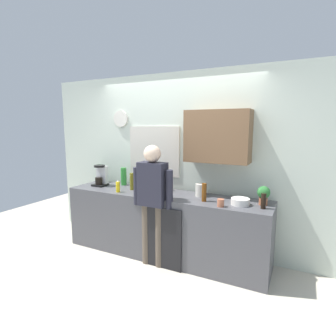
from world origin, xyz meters
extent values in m
plane|color=beige|center=(0.00, 0.00, 0.00)|extent=(8.00, 8.00, 0.00)
cube|color=#4C4C51|center=(0.00, 0.30, 0.45)|extent=(2.91, 0.64, 0.90)
cube|color=black|center=(0.14, -0.03, 0.41)|extent=(0.56, 0.02, 0.81)
cube|color=silver|center=(0.00, 0.73, 1.30)|extent=(4.51, 0.10, 2.60)
cube|color=beige|center=(-0.36, 0.67, 1.45)|extent=(0.86, 0.02, 0.76)
cube|color=#8CA5C6|center=(-0.36, 0.67, 1.45)|extent=(0.80, 0.02, 0.70)
cube|color=brown|center=(0.69, 0.52, 1.70)|extent=(0.84, 0.32, 0.68)
cylinder|color=silver|center=(-0.96, 0.66, 1.95)|extent=(0.26, 0.03, 0.26)
cube|color=black|center=(-1.13, 0.30, 0.92)|extent=(0.20, 0.20, 0.03)
cube|color=silver|center=(-1.13, 0.36, 1.07)|extent=(0.18, 0.08, 0.28)
cylinder|color=black|center=(-1.13, 0.27, 0.99)|extent=(0.11, 0.11, 0.11)
cylinder|color=black|center=(-1.13, 0.30, 1.22)|extent=(0.17, 0.17, 0.03)
cylinder|color=#195923|center=(-1.33, 0.53, 1.05)|extent=(0.07, 0.07, 0.30)
cylinder|color=maroon|center=(-0.08, 0.49, 1.01)|extent=(0.06, 0.06, 0.22)
cylinder|color=olive|center=(-0.53, 0.31, 1.03)|extent=(0.06, 0.06, 0.25)
cylinder|color=brown|center=(0.63, 0.20, 1.02)|extent=(0.06, 0.06, 0.23)
cylinder|color=black|center=(1.33, 0.21, 0.99)|extent=(0.06, 0.06, 0.18)
cylinder|color=#2D8C33|center=(-0.83, 0.52, 1.04)|extent=(0.09, 0.09, 0.28)
cylinder|color=#B26647|center=(0.88, 0.07, 0.95)|extent=(0.08, 0.08, 0.09)
cylinder|color=#3351B2|center=(-0.24, 0.19, 0.95)|extent=(0.08, 0.08, 0.10)
cylinder|color=white|center=(1.07, 0.25, 0.94)|extent=(0.22, 0.22, 0.08)
cylinder|color=#9E5638|center=(1.31, 0.37, 0.95)|extent=(0.10, 0.10, 0.09)
sphere|color=#2D7233|center=(1.31, 0.37, 1.06)|extent=(0.15, 0.15, 0.15)
cylinder|color=yellow|center=(-0.63, 0.10, 0.98)|extent=(0.06, 0.06, 0.15)
cone|color=white|center=(-0.63, 0.10, 1.07)|extent=(0.02, 0.02, 0.03)
cylinder|color=silver|center=(0.51, 0.41, 0.99)|extent=(0.14, 0.14, 0.17)
cylinder|color=brown|center=(-0.10, 0.00, 0.41)|extent=(0.12, 0.12, 0.82)
cylinder|color=brown|center=(0.10, 0.00, 0.41)|extent=(0.12, 0.12, 0.82)
cube|color=#262633|center=(0.00, 0.00, 1.10)|extent=(0.36, 0.20, 0.56)
sphere|color=beige|center=(0.00, 0.00, 1.49)|extent=(0.22, 0.22, 0.22)
cylinder|color=#262633|center=(-0.24, 0.00, 1.05)|extent=(0.09, 0.09, 0.50)
cylinder|color=#262633|center=(0.24, 0.00, 1.05)|extent=(0.09, 0.09, 0.50)
camera|label=1|loc=(1.68, -2.91, 1.84)|focal=28.62mm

